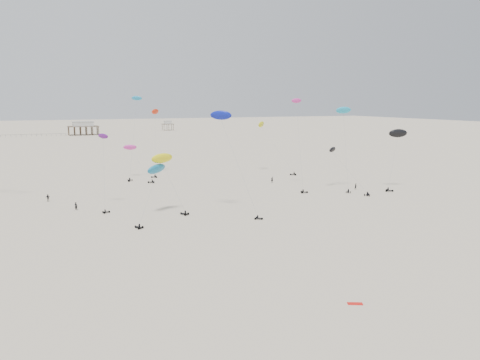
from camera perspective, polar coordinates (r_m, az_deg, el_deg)
name	(u,v)px	position (r m, az deg, el deg)	size (l,w,h in m)	color
ground_plane	(139,157)	(209.46, -12.22, 2.79)	(900.00, 900.00, 0.00)	beige
pavilion_main	(83,129)	(356.05, -18.57, 5.91)	(21.00, 13.00, 9.80)	brown
pavilion_small	(168,126)	(397.51, -8.79, 6.51)	(9.00, 7.00, 8.00)	brown
pier_fence	(3,136)	(355.72, -26.93, 4.81)	(80.20, 0.20, 1.50)	black
rig_1	(136,156)	(149.69, -12.60, 2.84)	(6.82, 16.88, 16.90)	black
rig_2	(134,133)	(146.61, -12.85, 5.56)	(6.84, 7.20, 25.73)	black
rig_3	(226,129)	(101.50, -1.74, 6.27)	(7.14, 14.94, 23.29)	black
rig_4	(345,165)	(129.61, 12.68, 1.76)	(4.80, 16.92, 16.88)	black
rig_5	(396,143)	(135.56, 18.53, 4.31)	(9.68, 6.79, 16.59)	black
rig_6	(300,142)	(128.57, 7.30, 4.66)	(6.08, 12.22, 25.47)	black
rig_7	(165,166)	(101.39, -9.08, 1.64)	(7.39, 7.22, 13.19)	black
rig_10	(104,161)	(109.67, -16.24, 2.27)	(3.63, 11.36, 17.50)	black
rig_11	(155,128)	(156.80, -10.32, 6.24)	(6.30, 13.02, 22.27)	black
rig_14	(155,174)	(100.94, -10.34, 0.72)	(10.55, 15.61, 15.45)	black
rig_15	(345,128)	(129.95, 12.62, 6.23)	(5.41, 8.48, 22.72)	black
rig_16	(268,135)	(159.41, 3.43, 5.53)	(9.26, 16.09, 20.13)	black
spectator_0	(76,210)	(110.62, -19.35, -3.48)	(0.77, 0.53, 2.11)	black
spectator_1	(356,189)	(132.71, 13.94, -1.10)	(0.92, 0.54, 1.89)	black
spectator_2	(48,201)	(122.50, -22.35, -2.43)	(1.23, 0.66, 2.09)	black
spectator_3	(272,183)	(139.68, 3.92, -0.32)	(0.76, 0.52, 2.08)	black
grounded_kite_b	(355,304)	(59.47, 13.85, -14.46)	(1.80, 0.70, 0.07)	red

